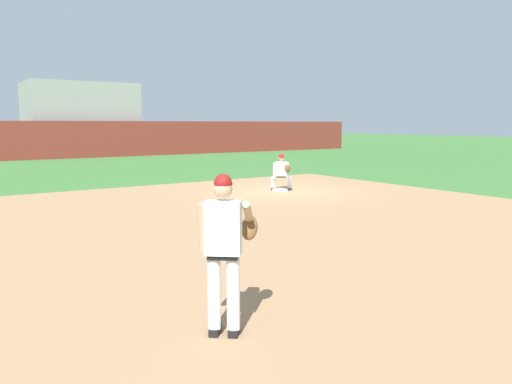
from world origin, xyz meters
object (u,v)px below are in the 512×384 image
at_px(first_base_bag, 280,190).
at_px(first_baseman, 282,170).
at_px(baseball, 251,237).
at_px(pitcher, 225,245).

distance_m(first_base_bag, first_baseman, 0.74).
bearing_deg(baseball, first_base_bag, 48.34).
distance_m(pitcher, first_baseman, 12.57).
relative_size(baseball, first_baseman, 0.06).
bearing_deg(first_baseman, baseball, -131.98).
xyz_separation_m(first_base_bag, baseball, (-4.96, -5.58, -0.01)).
distance_m(baseball, first_baseman, 7.77).
bearing_deg(first_base_bag, baseball, -131.66).
relative_size(first_base_bag, baseball, 5.14).
height_order(baseball, pitcher, pitcher).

